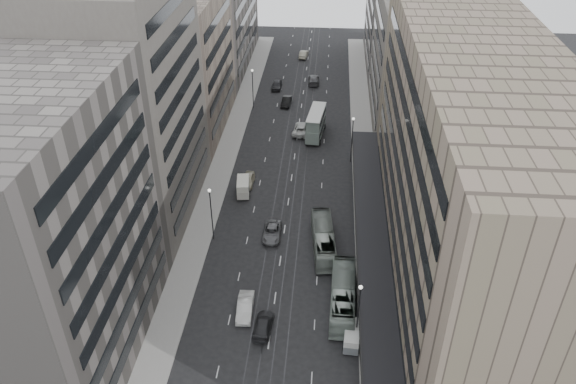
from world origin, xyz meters
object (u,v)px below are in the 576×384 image
(double_decker, at_px, (316,123))
(sedan_2, at_px, (272,232))
(bus_far, at_px, (323,239))
(vw_microbus, at_px, (352,336))
(sedan_1, at_px, (245,307))
(bus_near, at_px, (343,295))
(panel_van, at_px, (243,187))

(double_decker, relative_size, sedan_2, 1.74)
(bus_far, relative_size, vw_microbus, 2.83)
(vw_microbus, relative_size, sedan_1, 0.80)
(bus_near, relative_size, double_decker, 1.30)
(bus_near, relative_size, panel_van, 2.78)
(bus_far, distance_m, vw_microbus, 16.89)
(bus_near, distance_m, panel_van, 27.74)
(panel_van, height_order, sedan_1, panel_van)
(bus_near, bearing_deg, panel_van, -54.77)
(double_decker, distance_m, panel_van, 23.07)
(sedan_1, bearing_deg, bus_near, 7.55)
(bus_far, bearing_deg, sedan_1, 49.37)
(bus_near, bearing_deg, sedan_2, -51.03)
(sedan_2, bearing_deg, bus_near, -52.88)
(bus_far, bearing_deg, double_decker, -91.68)
(panel_van, xyz_separation_m, sedan_2, (5.55, -10.25, -0.69))
(double_decker, xyz_separation_m, panel_van, (-10.53, -20.49, -1.22))
(double_decker, bearing_deg, bus_near, -77.17)
(bus_near, bearing_deg, sedan_1, 11.40)
(double_decker, bearing_deg, vw_microbus, -76.75)
(bus_far, height_order, sedan_1, bus_far)
(vw_microbus, bearing_deg, double_decker, 101.20)
(bus_near, height_order, panel_van, bus_near)
(sedan_1, bearing_deg, double_decker, 79.45)
(vw_microbus, distance_m, panel_van, 33.20)
(bus_near, relative_size, sedan_2, 2.25)
(vw_microbus, height_order, sedan_1, vw_microbus)
(bus_far, bearing_deg, vw_microbus, 96.64)
(bus_near, relative_size, vw_microbus, 2.93)
(double_decker, height_order, vw_microbus, double_decker)
(bus_far, distance_m, sedan_1, 15.53)
(bus_far, bearing_deg, bus_near, 97.93)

